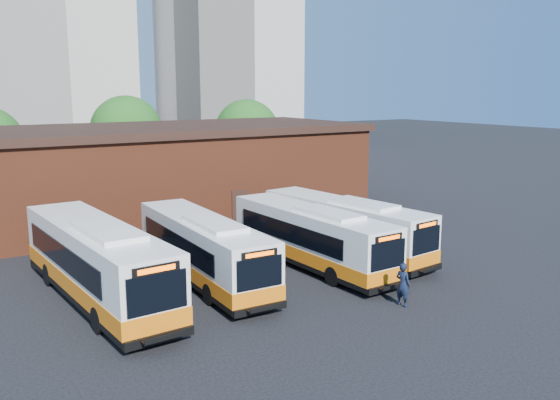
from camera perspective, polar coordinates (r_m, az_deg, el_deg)
ground at (r=26.55m, az=4.95°, el=-9.15°), size 220.00×220.00×0.00m
bus_west at (r=26.57m, az=-17.17°, el=-5.98°), size 3.45×12.94×3.49m
bus_midwest at (r=28.24m, az=-7.38°, el=-4.92°), size 2.72×11.64×3.15m
bus_mideast at (r=30.33m, az=3.01°, el=-3.78°), size 2.83×11.56×3.12m
bus_east at (r=32.68m, az=6.20°, el=-2.76°), size 3.64×11.65×3.13m
transit_worker at (r=25.51m, az=11.75°, el=-7.96°), size 0.58×0.76×1.86m
depot_building at (r=43.02m, az=-11.26°, el=2.84°), size 28.60×12.60×6.40m
tree_mid at (r=56.65m, az=-14.56°, el=6.41°), size 6.56×6.56×8.36m
tree_east at (r=58.27m, az=-3.21°, el=6.60°), size 6.24×6.24×7.96m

